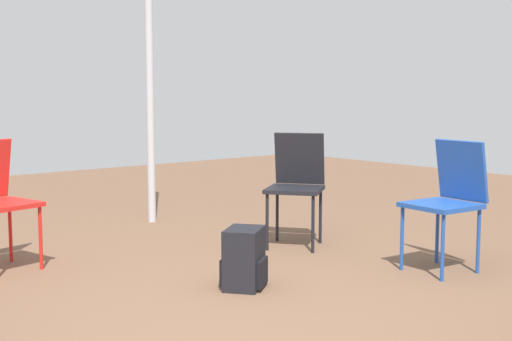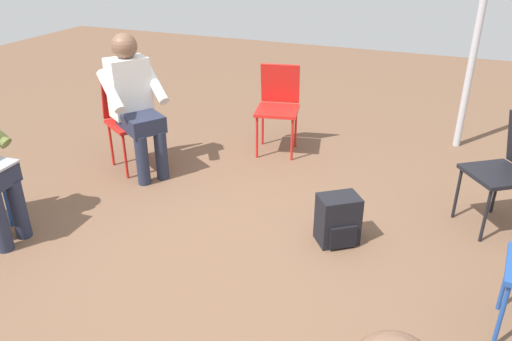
% 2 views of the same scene
% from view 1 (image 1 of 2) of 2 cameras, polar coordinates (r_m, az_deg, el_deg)
% --- Properties ---
extents(ground_plane, '(14.00, 14.00, 0.00)m').
position_cam_1_polar(ground_plane, '(3.51, -2.76, -13.12)').
color(ground_plane, brown).
extents(chair_southwest, '(0.58, 0.57, 0.85)m').
position_cam_1_polar(chair_southwest, '(5.39, 3.26, -0.79)').
color(chair_southwest, black).
rests_on(chair_southwest, ground).
extents(chair_west, '(0.47, 0.44, 0.85)m').
position_cam_1_polar(chair_west, '(4.79, 15.17, -1.92)').
color(chair_west, '#1E4799').
rests_on(chair_west, ground).
extents(backpack_near_laptop_user, '(0.34, 0.33, 0.36)m').
position_cam_1_polar(backpack_near_laptop_user, '(4.27, -0.96, -7.32)').
color(backpack_near_laptop_user, black).
rests_on(backpack_near_laptop_user, ground).
extents(tent_pole_near, '(0.07, 0.07, 2.66)m').
position_cam_1_polar(tent_pole_near, '(6.36, -8.51, 7.78)').
color(tent_pole_near, '#B2B2B7').
rests_on(tent_pole_near, ground).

